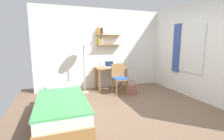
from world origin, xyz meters
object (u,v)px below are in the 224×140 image
object	(u,v)px
desk	(111,72)
book_stack	(120,65)
water_bottle	(101,65)
handbag	(132,89)
laptop	(110,66)
bed	(62,108)
standing_lamp	(83,44)
desk_chair	(119,77)

from	to	relation	value
desk	book_stack	xyz separation A→B (m)	(0.30, -0.03, 0.20)
water_bottle	handbag	world-z (taller)	water_bottle
laptop	water_bottle	distance (m)	0.31
water_bottle	book_stack	world-z (taller)	water_bottle
handbag	book_stack	bearing A→B (deg)	98.45
bed	water_bottle	xyz separation A→B (m)	(1.27, 1.67, 0.60)
desk	standing_lamp	xyz separation A→B (m)	(-0.88, -0.10, 0.88)
desk	handbag	distance (m)	0.94
bed	desk_chair	world-z (taller)	desk_chair
bed	desk	distance (m)	2.38
desk_chair	standing_lamp	xyz separation A→B (m)	(-0.97, 0.40, 0.97)
standing_lamp	laptop	size ratio (longest dim) A/B	5.08
water_bottle	handbag	size ratio (longest dim) A/B	0.48
water_bottle	bed	bearing A→B (deg)	-127.34
desk	laptop	distance (m)	0.20
desk	water_bottle	bearing A→B (deg)	-171.52
desk	water_bottle	distance (m)	0.43
bed	book_stack	size ratio (longest dim) A/B	8.62
desk	desk_chair	distance (m)	0.52
laptop	water_bottle	world-z (taller)	same
desk_chair	book_stack	xyz separation A→B (m)	(0.21, 0.47, 0.29)
water_bottle	laptop	bearing A→B (deg)	8.46
standing_lamp	laptop	distance (m)	1.08
water_bottle	handbag	bearing A→B (deg)	-41.98
water_bottle	book_stack	bearing A→B (deg)	1.92
bed	book_stack	bearing A→B (deg)	41.35
desk	handbag	bearing A→B (deg)	-60.78
desk_chair	laptop	xyz separation A→B (m)	(-0.13, 0.49, 0.29)
handbag	desk_chair	bearing A→B (deg)	144.32
desk	desk_chair	size ratio (longest dim) A/B	1.12
standing_lamp	book_stack	xyz separation A→B (m)	(1.18, 0.07, -0.67)
handbag	laptop	bearing A→B (deg)	121.98
laptop	handbag	world-z (taller)	laptop
bed	desk	xyz separation A→B (m)	(1.62, 1.72, 0.35)
desk_chair	handbag	world-z (taller)	desk_chair
laptop	desk	bearing A→B (deg)	8.67
bed	desk	bearing A→B (deg)	46.76
standing_lamp	water_bottle	size ratio (longest dim) A/B	7.99
desk_chair	book_stack	world-z (taller)	desk_chair
standing_lamp	desk_chair	bearing A→B (deg)	-22.29
desk	book_stack	bearing A→B (deg)	-5.58
handbag	water_bottle	bearing A→B (deg)	138.02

